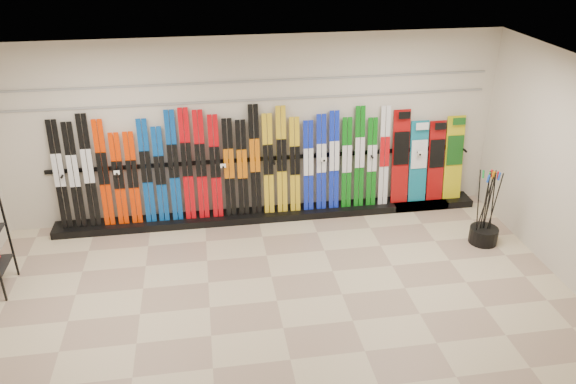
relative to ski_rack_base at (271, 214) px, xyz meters
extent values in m
plane|color=gray|center=(-0.22, -2.28, -0.06)|extent=(8.00, 8.00, 0.00)
plane|color=beige|center=(-0.22, 0.22, 1.44)|extent=(8.00, 0.00, 8.00)
plane|color=silver|center=(-0.22, -2.28, 2.94)|extent=(8.00, 8.00, 0.00)
cube|color=black|center=(0.00, 0.00, 0.00)|extent=(8.00, 0.40, 0.12)
cube|color=black|center=(-3.28, 0.05, 0.93)|extent=(0.17, 0.22, 1.75)
cube|color=black|center=(-3.06, 0.05, 0.91)|extent=(0.17, 0.21, 1.70)
cube|color=black|center=(-2.84, 0.06, 0.97)|extent=(0.17, 0.23, 1.82)
cube|color=red|center=(-2.62, 0.05, 0.92)|extent=(0.17, 0.22, 1.72)
cube|color=red|center=(-2.40, 0.04, 0.81)|extent=(0.17, 0.19, 1.50)
cube|color=red|center=(-2.19, 0.04, 0.81)|extent=(0.17, 0.19, 1.50)
cube|color=navy|center=(-1.97, 0.05, 0.90)|extent=(0.17, 0.21, 1.69)
cube|color=navy|center=(-1.76, 0.04, 0.84)|extent=(0.17, 0.20, 1.56)
cube|color=navy|center=(-1.54, 0.06, 0.96)|extent=(0.17, 0.23, 1.81)
cube|color=#B4070E|center=(-1.33, 0.06, 0.97)|extent=(0.17, 0.23, 1.83)
cube|color=#B4070E|center=(-1.11, 0.05, 0.95)|extent=(0.17, 0.22, 1.79)
cube|color=#B4070E|center=(-0.89, 0.05, 0.91)|extent=(0.17, 0.21, 1.70)
cube|color=black|center=(-0.67, 0.05, 0.87)|extent=(0.17, 0.21, 1.63)
cube|color=black|center=(-0.46, 0.04, 0.86)|extent=(0.17, 0.20, 1.60)
cube|color=black|center=(-0.25, 0.06, 0.97)|extent=(0.17, 0.23, 1.83)
cube|color=gold|center=(-0.03, 0.05, 0.90)|extent=(0.17, 0.21, 1.67)
cube|color=gold|center=(0.19, 0.05, 0.95)|extent=(0.17, 0.22, 1.78)
cube|color=gold|center=(0.41, 0.04, 0.86)|extent=(0.17, 0.20, 1.60)
cube|color=#1025B2|center=(0.63, 0.04, 0.82)|extent=(0.17, 0.19, 1.53)
cube|color=#1025B2|center=(0.85, 0.04, 0.87)|extent=(0.17, 0.21, 1.62)
cube|color=#1025B2|center=(1.06, 0.05, 0.89)|extent=(0.17, 0.21, 1.66)
cube|color=#0C6311|center=(1.28, 0.04, 0.83)|extent=(0.17, 0.20, 1.55)
cube|color=#0C6311|center=(1.50, 0.05, 0.92)|extent=(0.17, 0.22, 1.72)
cube|color=#0C6311|center=(1.71, 0.04, 0.82)|extent=(0.17, 0.19, 1.52)
cube|color=silver|center=(1.93, 0.05, 0.91)|extent=(0.17, 0.21, 1.70)
cube|color=#990C0C|center=(2.23, 0.08, 0.86)|extent=(0.29, 0.25, 1.61)
cube|color=#14728C|center=(2.54, 0.07, 0.76)|extent=(0.31, 0.22, 1.41)
cube|color=#990C0C|center=(2.87, 0.07, 0.75)|extent=(0.28, 0.22, 1.39)
cube|color=gold|center=(3.19, 0.07, 0.79)|extent=(0.32, 0.23, 1.45)
cylinder|color=black|center=(3.16, -1.31, 0.07)|extent=(0.43, 0.43, 0.25)
cylinder|color=black|center=(3.23, -1.30, 0.55)|extent=(0.04, 0.13, 1.18)
cylinder|color=black|center=(3.16, -1.29, 0.55)|extent=(0.02, 0.11, 1.18)
cylinder|color=black|center=(3.23, -1.34, 0.55)|extent=(0.10, 0.07, 1.18)
cylinder|color=black|center=(3.03, -1.23, 0.55)|extent=(0.09, 0.10, 1.18)
cylinder|color=black|center=(3.17, -1.22, 0.55)|extent=(0.11, 0.10, 1.18)
cylinder|color=black|center=(3.16, -1.28, 0.55)|extent=(0.05, 0.08, 1.18)
cylinder|color=black|center=(3.03, -1.39, 0.55)|extent=(0.10, 0.15, 1.17)
cylinder|color=black|center=(3.09, -1.32, 0.55)|extent=(0.03, 0.06, 1.18)
cube|color=gray|center=(-0.22, 0.20, 1.94)|extent=(7.60, 0.02, 0.03)
cube|color=gray|center=(-0.22, 0.20, 2.24)|extent=(7.60, 0.02, 0.03)
camera|label=1|loc=(-1.02, -8.25, 4.56)|focal=35.00mm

